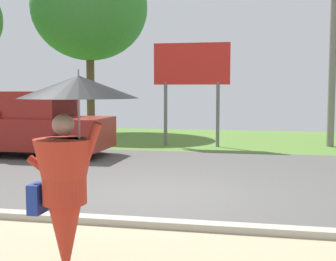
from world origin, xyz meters
The scene contains 6 objects.
ground_plane centered at (0.00, 2.95, -0.05)m, with size 40.00×22.00×0.20m.
monk_pedestrian centered at (0.04, -4.01, 1.18)m, with size 1.18×1.18×2.13m.
pickup_truck centered at (-5.07, 4.23, 0.87)m, with size 5.20×2.28×1.88m.
utility_pole centered at (4.11, 8.29, 3.65)m, with size 1.80×0.24×6.96m.
roadside_billboard centered at (-0.54, 7.43, 2.55)m, with size 2.60×0.12×3.50m.
tree_right_mid centered at (-5.86, 11.79, 5.58)m, with size 5.19×5.19×7.95m.
Camera 1 is at (1.93, -8.28, 1.94)m, focal length 49.89 mm.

